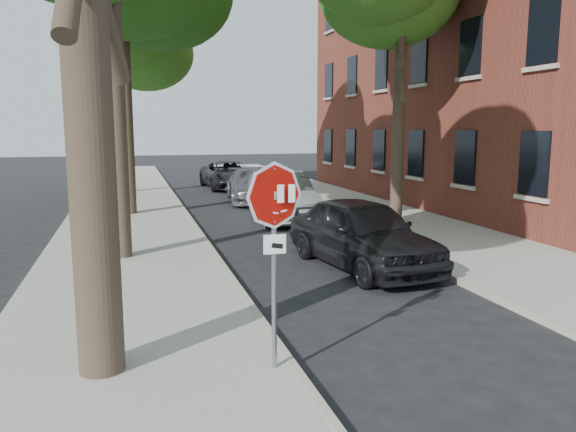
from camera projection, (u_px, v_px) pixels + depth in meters
name	position (u px, v px, depth m)	size (l,w,h in m)	color
ground	(326.00, 369.00, 7.34)	(120.00, 120.00, 0.00)	black
sidewalk_left	(127.00, 224.00, 18.06)	(4.00, 55.00, 0.12)	gray
sidewalk_right	(370.00, 213.00, 20.35)	(4.00, 55.00, 0.12)	gray
curb_left	(191.00, 221.00, 18.61)	(0.12, 55.00, 0.13)	#9E9384
curb_right	(317.00, 215.00, 19.80)	(0.12, 55.00, 0.13)	#9E9384
apartment_building	(533.00, 17.00, 23.23)	(12.20, 20.20, 15.30)	brown
stop_sign	(274.00, 226.00, 6.82)	(0.76, 0.34, 2.61)	gray
tree_far	(115.00, 37.00, 25.54)	(5.29, 4.91, 9.33)	black
car_a	(362.00, 233.00, 12.58)	(1.87, 4.64, 1.58)	black
car_b	(282.00, 197.00, 19.06)	(1.71, 4.91, 1.62)	gray
car_c	(251.00, 186.00, 23.93)	(1.91, 4.70, 1.36)	#4A4A4F
car_d	(229.00, 175.00, 29.09)	(2.35, 5.10, 1.42)	black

